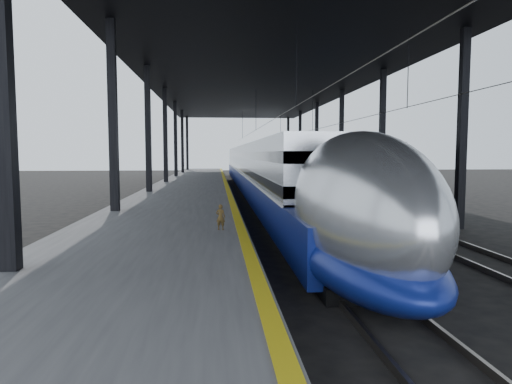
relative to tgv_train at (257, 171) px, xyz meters
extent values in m
plane|color=black|center=(-2.00, -23.72, -1.93)|extent=(160.00, 160.00, 0.00)
cube|color=#4C4C4F|center=(-5.50, -3.72, -1.43)|extent=(6.00, 80.00, 1.00)
cube|color=gold|center=(-2.70, -3.72, -0.93)|extent=(0.30, 80.00, 0.01)
cube|color=slate|center=(-0.72, -3.72, -1.85)|extent=(0.08, 80.00, 0.16)
cube|color=slate|center=(0.72, -3.72, -1.85)|extent=(0.08, 80.00, 0.16)
cube|color=slate|center=(4.28, -3.72, -1.85)|extent=(0.08, 80.00, 0.16)
cube|color=slate|center=(5.72, -3.72, -1.85)|extent=(0.08, 80.00, 0.16)
cube|color=black|center=(-7.80, -28.72, 2.57)|extent=(0.35, 0.35, 9.00)
cube|color=black|center=(-7.80, -18.72, 2.57)|extent=(0.35, 0.35, 9.00)
cube|color=black|center=(7.60, -18.72, 2.57)|extent=(0.35, 0.35, 9.00)
cube|color=black|center=(-7.80, -8.72, 2.57)|extent=(0.35, 0.35, 9.00)
cube|color=black|center=(7.60, -8.72, 2.57)|extent=(0.35, 0.35, 9.00)
cube|color=black|center=(-7.80, 1.28, 2.57)|extent=(0.35, 0.35, 9.00)
cube|color=black|center=(7.60, 1.28, 2.57)|extent=(0.35, 0.35, 9.00)
cube|color=black|center=(-7.80, 11.28, 2.57)|extent=(0.35, 0.35, 9.00)
cube|color=black|center=(7.60, 11.28, 2.57)|extent=(0.35, 0.35, 9.00)
cube|color=black|center=(-7.80, 21.28, 2.57)|extent=(0.35, 0.35, 9.00)
cube|color=black|center=(7.60, 21.28, 2.57)|extent=(0.35, 0.35, 9.00)
cube|color=black|center=(-7.80, 31.28, 2.57)|extent=(0.35, 0.35, 9.00)
cube|color=black|center=(7.60, 31.28, 2.57)|extent=(0.35, 0.35, 9.00)
cube|color=black|center=(-0.10, -3.72, 7.32)|extent=(18.00, 75.00, 0.45)
cylinder|color=slate|center=(0.00, -3.72, 3.57)|extent=(0.03, 74.00, 0.03)
cylinder|color=slate|center=(5.00, -3.72, 3.57)|extent=(0.03, 74.00, 0.03)
cube|color=silver|center=(0.00, 4.02, 0.28)|extent=(2.79, 57.00, 3.85)
cube|color=navy|center=(0.00, 2.52, -0.92)|extent=(2.87, 62.00, 1.49)
cube|color=silver|center=(0.00, 4.02, -0.15)|extent=(2.88, 57.00, 0.10)
cube|color=black|center=(0.00, 4.02, 1.38)|extent=(2.83, 57.00, 0.40)
cube|color=black|center=(0.00, 4.02, 0.28)|extent=(2.83, 57.00, 0.40)
ellipsoid|color=silver|center=(0.00, -27.48, 0.13)|extent=(2.79, 8.40, 3.85)
ellipsoid|color=navy|center=(0.00, -27.48, -0.97)|extent=(2.87, 8.40, 1.63)
ellipsoid|color=black|center=(0.00, -30.08, 0.90)|extent=(1.44, 2.20, 0.87)
cube|color=black|center=(0.00, -27.48, -1.73)|extent=(2.12, 2.60, 0.40)
cube|color=black|center=(0.00, -5.48, -1.73)|extent=(2.12, 2.60, 0.40)
cube|color=navy|center=(5.00, -6.40, 0.13)|extent=(2.89, 18.00, 3.92)
cube|color=#96989E|center=(5.00, -14.80, 0.13)|extent=(2.94, 1.20, 3.98)
cube|color=black|center=(5.00, -15.42, 1.01)|extent=(1.76, 0.06, 0.88)
cube|color=#A20C11|center=(5.00, -15.42, -0.33)|extent=(1.24, 0.06, 0.57)
cube|color=#96989E|center=(5.00, 12.60, 0.13)|extent=(2.89, 18.00, 3.92)
cube|color=#96989E|center=(5.00, 31.60, 0.13)|extent=(2.89, 18.00, 3.92)
cube|color=black|center=(5.00, -12.40, -1.75)|extent=(2.27, 2.40, 0.36)
cube|color=black|center=(5.00, 9.60, -1.75)|extent=(2.27, 2.40, 0.36)
imported|color=#543F1C|center=(-3.36, -24.04, -0.52)|extent=(0.35, 0.28, 0.83)
camera|label=1|loc=(-3.49, -38.54, 1.51)|focal=32.00mm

